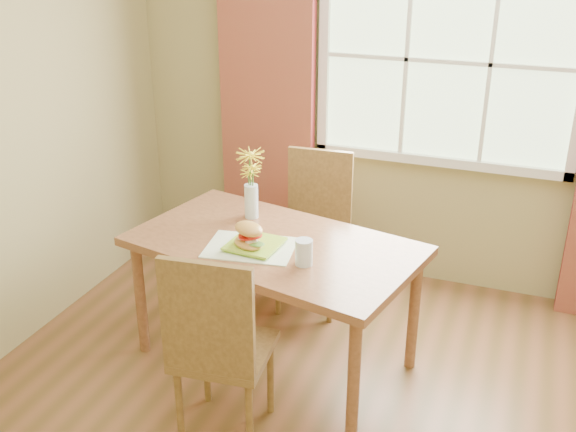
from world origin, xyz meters
The scene contains 11 objects.
room centered at (0.00, 0.00, 1.35)m, with size 4.24×3.84×2.74m.
window centered at (0.00, 1.87, 1.50)m, with size 1.62×0.06×1.32m.
curtain_left centered at (-1.15, 1.78, 1.10)m, with size 0.65×0.08×2.20m, color maroon.
dining_table centered at (-0.65, 0.65, 0.65)m, with size 1.64×1.14×0.73m.
chair_near centered at (-0.64, -0.05, 0.55)m, with size 0.46×0.46×1.01m.
chair_far centered at (-0.66, 1.36, 0.54)m, with size 0.44×0.44×0.99m.
placemat centered at (-0.74, 0.54, 0.73)m, with size 0.45×0.33×0.01m, color #E1F0CB.
plate centered at (-0.72, 0.55, 0.74)m, with size 0.26×0.26×0.01m, color #9CCD33.
croissant_sandwich centered at (-0.73, 0.51, 0.81)m, with size 0.22×0.19×0.13m.
water_glass centered at (-0.42, 0.47, 0.79)m, with size 0.09×0.09×0.13m.
flower_vase centered at (-0.89, 0.91, 0.97)m, with size 0.16×0.16×0.40m.
Camera 1 is at (0.55, -2.30, 2.27)m, focal length 42.00 mm.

